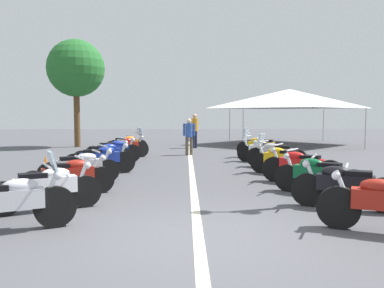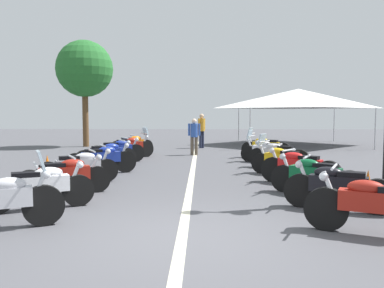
# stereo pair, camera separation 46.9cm
# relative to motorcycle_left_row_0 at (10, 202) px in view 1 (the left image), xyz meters

# --- Properties ---
(ground_plane) EXTENTS (80.00, 80.00, 0.00)m
(ground_plane) POSITION_rel_motorcycle_left_row_0_xyz_m (-0.25, -2.84, -0.47)
(ground_plane) COLOR #4C4C51
(lane_centre_stripe) EXTENTS (26.06, 0.16, 0.01)m
(lane_centre_stripe) POSITION_rel_motorcycle_left_row_0_xyz_m (6.42, -2.84, -0.47)
(lane_centre_stripe) COLOR beige
(lane_centre_stripe) RESTS_ON ground_plane
(motorcycle_left_row_0) EXTENTS (1.08, 1.86, 1.22)m
(motorcycle_left_row_0) POSITION_rel_motorcycle_left_row_0_xyz_m (0.00, 0.00, 0.00)
(motorcycle_left_row_0) COLOR black
(motorcycle_left_row_0) RESTS_ON ground_plane
(motorcycle_left_row_1) EXTENTS (1.12, 1.87, 0.99)m
(motorcycle_left_row_1) POSITION_rel_motorcycle_left_row_0_xyz_m (1.35, -0.10, -0.02)
(motorcycle_left_row_1) COLOR black
(motorcycle_left_row_1) RESTS_ON ground_plane
(motorcycle_left_row_2) EXTENTS (1.08, 1.88, 0.98)m
(motorcycle_left_row_2) POSITION_rel_motorcycle_left_row_0_xyz_m (2.74, -0.10, -0.03)
(motorcycle_left_row_2) COLOR black
(motorcycle_left_row_2) RESTS_ON ground_plane
(motorcycle_left_row_3) EXTENTS (1.11, 1.90, 0.98)m
(motorcycle_left_row_3) POSITION_rel_motorcycle_left_row_0_xyz_m (4.15, 0.03, -0.03)
(motorcycle_left_row_3) COLOR black
(motorcycle_left_row_3) RESTS_ON ground_plane
(motorcycle_left_row_4) EXTENTS (1.14, 1.97, 1.01)m
(motorcycle_left_row_4) POSITION_rel_motorcycle_left_row_0_xyz_m (5.79, -0.14, -0.01)
(motorcycle_left_row_4) COLOR black
(motorcycle_left_row_4) RESTS_ON ground_plane
(motorcycle_left_row_5) EXTENTS (1.30, 1.84, 0.99)m
(motorcycle_left_row_5) POSITION_rel_motorcycle_left_row_0_xyz_m (7.21, 0.03, -0.02)
(motorcycle_left_row_5) COLOR black
(motorcycle_left_row_5) RESTS_ON ground_plane
(motorcycle_left_row_6) EXTENTS (1.14, 1.91, 1.01)m
(motorcycle_left_row_6) POSITION_rel_motorcycle_left_row_0_xyz_m (8.52, -0.04, -0.01)
(motorcycle_left_row_6) COLOR black
(motorcycle_left_row_6) RESTS_ON ground_plane
(motorcycle_left_row_7) EXTENTS (1.37, 1.89, 1.22)m
(motorcycle_left_row_7) POSITION_rel_motorcycle_left_row_0_xyz_m (10.07, -0.19, 0.00)
(motorcycle_left_row_7) COLOR black
(motorcycle_left_row_7) RESTS_ON ground_plane
(motorcycle_left_row_8) EXTENTS (1.29, 1.73, 1.21)m
(motorcycle_left_row_8) POSITION_rel_motorcycle_left_row_0_xyz_m (11.61, -0.07, -0.01)
(motorcycle_left_row_8) COLOR black
(motorcycle_left_row_8) RESTS_ON ground_plane
(motorcycle_right_row_1) EXTENTS (1.01, 1.88, 1.00)m
(motorcycle_right_row_1) POSITION_rel_motorcycle_left_row_0_xyz_m (1.42, -5.64, -0.01)
(motorcycle_right_row_1) COLOR black
(motorcycle_right_row_1) RESTS_ON ground_plane
(motorcycle_right_row_2) EXTENTS (1.36, 1.75, 0.99)m
(motorcycle_right_row_2) POSITION_rel_motorcycle_left_row_0_xyz_m (2.75, -5.59, -0.02)
(motorcycle_right_row_2) COLOR black
(motorcycle_right_row_2) RESTS_ON ground_plane
(motorcycle_right_row_3) EXTENTS (1.25, 1.84, 1.01)m
(motorcycle_right_row_3) POSITION_rel_motorcycle_left_row_0_xyz_m (4.13, -5.60, -0.01)
(motorcycle_right_row_3) COLOR black
(motorcycle_right_row_3) RESTS_ON ground_plane
(motorcycle_right_row_4) EXTENTS (1.30, 1.70, 1.20)m
(motorcycle_right_row_4) POSITION_rel_motorcycle_left_row_0_xyz_m (5.68, -5.46, -0.01)
(motorcycle_right_row_4) COLOR black
(motorcycle_right_row_4) RESTS_ON ground_plane
(motorcycle_right_row_5) EXTENTS (1.11, 1.86, 1.01)m
(motorcycle_right_row_5) POSITION_rel_motorcycle_left_row_0_xyz_m (7.10, -5.63, -0.01)
(motorcycle_right_row_5) COLOR black
(motorcycle_right_row_5) RESTS_ON ground_plane
(motorcycle_right_row_6) EXTENTS (1.15, 1.93, 1.19)m
(motorcycle_right_row_6) POSITION_rel_motorcycle_left_row_0_xyz_m (8.61, -5.53, -0.01)
(motorcycle_right_row_6) COLOR black
(motorcycle_right_row_6) RESTS_ON ground_plane
(motorcycle_right_row_7) EXTENTS (1.07, 1.89, 1.22)m
(motorcycle_right_row_7) POSITION_rel_motorcycle_left_row_0_xyz_m (10.05, -5.67, 0.00)
(motorcycle_right_row_7) COLOR black
(motorcycle_right_row_7) RESTS_ON ground_plane
(traffic_cone_0) EXTENTS (0.36, 0.36, 0.61)m
(traffic_cone_0) POSITION_rel_motorcycle_left_row_0_xyz_m (5.39, 1.34, -0.18)
(traffic_cone_0) COLOR orange
(traffic_cone_0) RESTS_ON ground_plane
(traffic_cone_1) EXTENTS (0.36, 0.36, 0.61)m
(traffic_cone_1) POSITION_rel_motorcycle_left_row_0_xyz_m (2.51, -6.66, -0.18)
(traffic_cone_1) COLOR orange
(traffic_cone_1) RESTS_ON ground_plane
(bystander_0) EXTENTS (0.32, 0.53, 1.58)m
(bystander_0) POSITION_rel_motorcycle_left_row_0_xyz_m (11.29, -2.80, 0.45)
(bystander_0) COLOR brown
(bystander_0) RESTS_ON ground_plane
(bystander_1) EXTENTS (0.43, 0.37, 1.79)m
(bystander_1) POSITION_rel_motorcycle_left_row_0_xyz_m (14.80, -3.12, 0.58)
(bystander_1) COLOR #1E2338
(bystander_1) RESTS_ON ground_plane
(roadside_tree_0) EXTENTS (3.04, 3.04, 5.72)m
(roadside_tree_0) POSITION_rel_motorcycle_left_row_0_xyz_m (15.59, 3.18, 3.70)
(roadside_tree_0) COLOR brown
(roadside_tree_0) RESTS_ON ground_plane
(event_tent) EXTENTS (6.87, 6.87, 3.20)m
(event_tent) POSITION_rel_motorcycle_left_row_0_xyz_m (17.10, -8.63, 2.18)
(event_tent) COLOR white
(event_tent) RESTS_ON ground_plane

